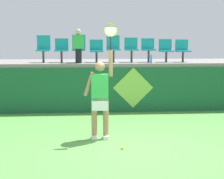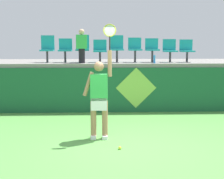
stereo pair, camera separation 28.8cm
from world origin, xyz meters
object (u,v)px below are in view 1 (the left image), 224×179
(tennis_ball, at_px, (122,148))
(stadium_chair_7, at_px, (166,49))
(stadium_chair_2, at_px, (79,47))
(spectator_0, at_px, (78,46))
(stadium_chair_6, at_px, (148,48))
(tennis_player, at_px, (100,96))
(water_bottle, at_px, (151,59))
(stadium_chair_4, at_px, (113,47))
(stadium_chair_8, at_px, (182,49))
(stadium_chair_5, at_px, (131,48))
(stadium_chair_0, at_px, (43,48))
(stadium_chair_3, at_px, (96,50))
(stadium_chair_1, at_px, (62,49))

(tennis_ball, relative_size, stadium_chair_7, 0.09)
(stadium_chair_2, xyz_separation_m, spectator_0, (0.00, -0.47, 0.06))
(stadium_chair_6, bearing_deg, tennis_ball, -106.46)
(tennis_player, relative_size, spectator_0, 2.39)
(water_bottle, relative_size, stadium_chair_2, 0.29)
(tennis_player, bearing_deg, stadium_chair_4, 81.17)
(stadium_chair_8, bearing_deg, stadium_chair_4, 179.79)
(stadium_chair_5, bearing_deg, water_bottle, -49.82)
(tennis_player, distance_m, stadium_chair_7, 4.56)
(stadium_chair_6, bearing_deg, stadium_chair_2, 179.70)
(tennis_player, distance_m, spectator_0, 3.53)
(stadium_chair_4, distance_m, stadium_chair_7, 1.78)
(stadium_chair_2, relative_size, stadium_chair_5, 1.11)
(stadium_chair_0, distance_m, stadium_chair_3, 1.74)
(stadium_chair_1, distance_m, spectator_0, 0.74)
(tennis_ball, relative_size, water_bottle, 0.25)
(water_bottle, distance_m, spectator_0, 2.35)
(stadium_chair_1, distance_m, stadium_chair_6, 2.89)
(stadium_chair_6, bearing_deg, water_bottle, -92.06)
(stadium_chair_1, height_order, stadium_chair_6, stadium_chair_6)
(stadium_chair_0, distance_m, stadium_chair_4, 2.30)
(water_bottle, bearing_deg, stadium_chair_2, 163.91)
(water_bottle, bearing_deg, stadium_chair_4, 150.25)
(tennis_player, distance_m, stadium_chair_1, 4.06)
(water_bottle, height_order, stadium_chair_0, stadium_chair_0)
(stadium_chair_5, bearing_deg, tennis_player, -107.54)
(stadium_chair_4, distance_m, spectator_0, 1.24)
(spectator_0, bearing_deg, stadium_chair_2, 90.00)
(stadium_chair_5, bearing_deg, stadium_chair_3, -179.94)
(water_bottle, distance_m, stadium_chair_8, 1.39)
(stadium_chair_3, xyz_separation_m, spectator_0, (-0.58, -0.46, 0.13))
(stadium_chair_2, bearing_deg, stadium_chair_1, -178.91)
(stadium_chair_3, relative_size, stadium_chair_6, 0.95)
(stadium_chair_6, bearing_deg, stadium_chair_0, 179.80)
(stadium_chair_2, relative_size, stadium_chair_7, 1.18)
(tennis_player, distance_m, tennis_ball, 1.32)
(stadium_chair_2, xyz_separation_m, stadium_chair_6, (2.33, -0.01, -0.04))
(stadium_chair_4, xyz_separation_m, stadium_chair_6, (1.18, -0.01, -0.04))
(stadium_chair_8, bearing_deg, spectator_0, -172.50)
(tennis_ball, distance_m, stadium_chair_4, 5.00)
(stadium_chair_6, height_order, stadium_chair_8, stadium_chair_6)
(stadium_chair_4, bearing_deg, stadium_chair_3, -179.08)
(stadium_chair_1, xyz_separation_m, stadium_chair_6, (2.89, -0.00, 0.01))
(stadium_chair_3, height_order, stadium_chair_4, stadium_chair_4)
(stadium_chair_6, relative_size, stadium_chair_8, 1.05)
(water_bottle, relative_size, stadium_chair_6, 0.33)
(tennis_player, xyz_separation_m, stadium_chair_2, (-0.56, 3.78, 1.03))
(water_bottle, height_order, stadium_chair_3, stadium_chair_3)
(stadium_chair_6, xyz_separation_m, stadium_chair_8, (1.17, 0.00, -0.04))
(stadium_chair_1, xyz_separation_m, stadium_chair_2, (0.57, 0.01, 0.05))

